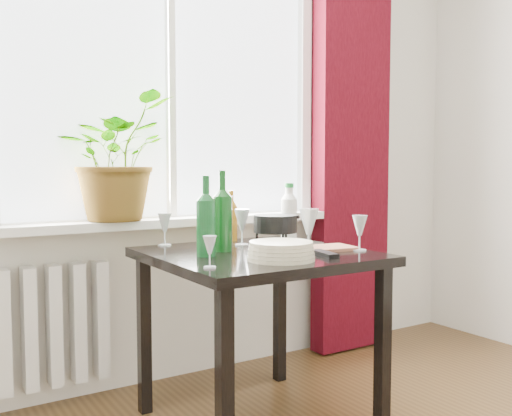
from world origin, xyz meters
TOP-DOWN VIEW (x-y plane):
  - window at (0.00, 2.22)m, footprint 1.72×0.08m
  - windowsill at (0.00, 2.15)m, footprint 1.72×0.20m
  - curtain at (1.12, 2.12)m, footprint 0.50×0.12m
  - radiator at (-0.75, 2.18)m, footprint 0.80×0.10m
  - table at (0.10, 1.55)m, footprint 0.85×0.85m
  - potted_plant at (-0.31, 2.15)m, footprint 0.71×0.70m
  - wine_bottle_left at (-0.14, 1.56)m, footprint 0.08×0.08m
  - wine_bottle_right at (-0.02, 1.64)m, footprint 0.09×0.09m
  - bottle_amber at (0.18, 1.92)m, footprint 0.07×0.07m
  - cleaning_bottle at (0.47, 1.84)m, footprint 0.09×0.09m
  - wineglass_front_right at (0.24, 1.38)m, footprint 0.09×0.09m
  - wineglass_far_right at (0.48, 1.34)m, footprint 0.08×0.08m
  - wineglass_back_center at (0.14, 1.75)m, footprint 0.08×0.08m
  - wineglass_back_left at (-0.16, 1.92)m, footprint 0.08×0.08m
  - wineglass_front_left at (-0.25, 1.31)m, footprint 0.06×0.06m
  - plate_stack at (0.06, 1.32)m, footprint 0.33×0.33m
  - fondue_pot at (0.22, 1.59)m, footprint 0.26×0.24m
  - tv_remote at (0.26, 1.31)m, footprint 0.07×0.16m
  - cutting_board at (0.37, 1.44)m, footprint 0.27×0.19m

SIDE VIEW (x-z plane):
  - radiator at x=-0.75m, z-range 0.10..0.66m
  - table at x=0.10m, z-range 0.28..1.02m
  - cutting_board at x=0.37m, z-range 0.74..0.75m
  - tv_remote at x=0.26m, z-range 0.74..0.76m
  - plate_stack at x=0.06m, z-range 0.74..0.81m
  - wineglass_front_left at x=-0.25m, z-range 0.74..0.85m
  - fondue_pot at x=0.22m, z-range 0.74..0.89m
  - wineglass_back_left at x=-0.16m, z-range 0.74..0.89m
  - wineglass_far_right at x=0.48m, z-range 0.74..0.89m
  - wineglass_back_center at x=0.14m, z-range 0.74..0.91m
  - windowsill at x=0.00m, z-range 0.80..0.84m
  - wineglass_front_right at x=0.24m, z-range 0.74..0.93m
  - bottle_amber at x=0.18m, z-range 0.74..0.98m
  - cleaning_bottle at x=0.47m, z-range 0.74..1.02m
  - wine_bottle_left at x=-0.14m, z-range 0.74..1.07m
  - wine_bottle_right at x=-0.02m, z-range 0.74..1.09m
  - potted_plant at x=-0.31m, z-range 0.84..1.44m
  - curtain at x=1.12m, z-range 0.01..2.58m
  - window at x=0.00m, z-range 0.79..2.41m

